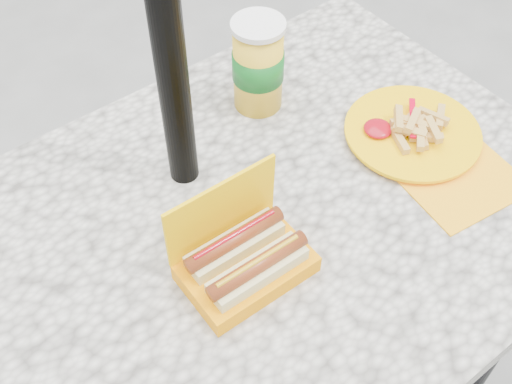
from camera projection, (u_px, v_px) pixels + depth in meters
picnic_table at (240, 267)px, 1.13m from camera, size 1.20×0.80×0.75m
umbrella_pole at (163, 0)px, 0.86m from camera, size 0.05×0.05×2.20m
hotdog_box at (244, 259)px, 0.97m from camera, size 0.20×0.13×0.16m
fries_plate at (415, 135)px, 1.17m from camera, size 0.25×0.35×0.05m
soda_cup at (258, 65)px, 1.18m from camera, size 0.10×0.10×0.18m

